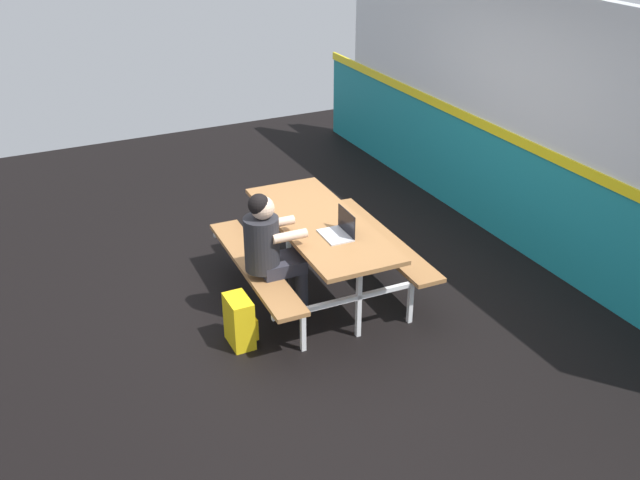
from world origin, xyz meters
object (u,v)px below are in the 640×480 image
object	(u,v)px
student_nearer	(271,246)
laptop_silver	(339,231)
backpack_dark	(240,321)
picnic_table_main	(320,238)

from	to	relation	value
student_nearer	laptop_silver	world-z (taller)	student_nearer
student_nearer	backpack_dark	distance (m)	0.68
picnic_table_main	student_nearer	bearing A→B (deg)	-70.89
laptop_silver	backpack_dark	size ratio (longest dim) A/B	0.74
picnic_table_main	backpack_dark	size ratio (longest dim) A/B	4.46
laptop_silver	backpack_dark	xyz separation A→B (m)	(0.13, -0.99, -0.57)
student_nearer	laptop_silver	size ratio (longest dim) A/B	3.70
laptop_silver	picnic_table_main	bearing A→B (deg)	-175.08
picnic_table_main	student_nearer	world-z (taller)	student_nearer
laptop_silver	backpack_dark	bearing A→B (deg)	-82.50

